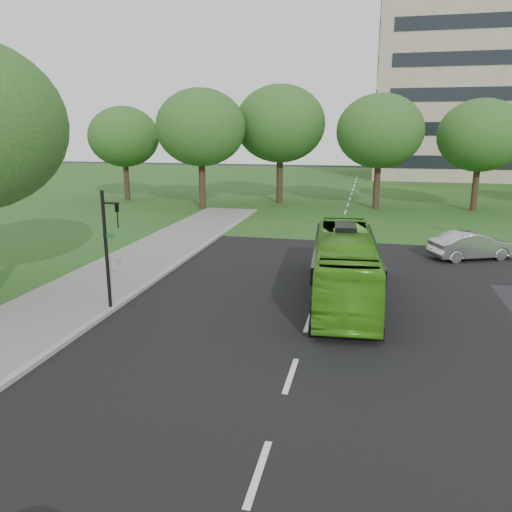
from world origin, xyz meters
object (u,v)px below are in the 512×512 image
Objects in this scene: traffic_light at (109,242)px; tree_park_b at (280,124)px; tree_park_f at (124,137)px; bus at (344,266)px; tree_park_c at (380,131)px; sedan at (472,245)px; tree_park_a at (201,128)px; tree_park_d at (481,136)px.

tree_park_b is at bearing 63.06° from traffic_light.
bus is at bearing -48.19° from tree_park_f.
tree_park_c is at bearing 45.85° from traffic_light.
traffic_light is (13.14, -27.04, -3.19)m from tree_park_f.
tree_park_f is at bearing 35.01° from sedan.
tree_park_a is 9.02m from tree_park_f.
traffic_light is at bearing -121.88° from tree_park_d.
tree_park_d is 1.04× the size of tree_park_f.
tree_park_c is 1.05× the size of tree_park_d.
tree_park_c is 22.54m from tree_park_f.
tree_park_d is at bearing 0.91° from tree_park_f.
tree_park_f is 0.92× the size of bus.
sedan is at bearing -34.68° from tree_park_a.
tree_park_d is (21.83, 3.60, -0.60)m from tree_park_a.
tree_park_c is at bearing -0.42° from tree_park_f.
tree_park_d reaches higher than sedan.
tree_park_a is 0.95× the size of tree_park_b.
tree_park_a reaches higher than tree_park_d.
bus is (7.04, -24.93, -5.59)m from tree_park_b.
tree_park_d is at bearing 33.25° from traffic_light.
tree_park_a is 1.05× the size of bus.
traffic_light is at bearing -161.84° from bus.
traffic_light is (-1.02, -28.27, -4.30)m from tree_park_b.
tree_park_f is at bearing -179.09° from tree_park_d.
tree_park_b is 2.32× the size of traffic_light.
tree_park_c is (14.12, 2.96, -0.28)m from tree_park_a.
tree_park_d is at bearing -34.71° from sedan.
tree_park_c is 17.54m from sedan.
bus is (-9.05, -24.18, -4.66)m from tree_park_d.
tree_park_b reaches higher than tree_park_d.
traffic_light is (4.72, -23.92, -3.98)m from tree_park_a.
tree_park_b reaches higher than bus.
tree_park_d is 26.24m from bus.
sedan is (27.21, -16.12, -5.06)m from tree_park_f.
tree_park_b reaches higher than traffic_light.
tree_park_b is at bearing 4.95° from tree_park_f.
tree_park_c reaches higher than traffic_light.
tree_park_a is at bearing 117.48° from bus.
traffic_light is at bearing 103.45° from sedan.
sedan is at bearing -73.66° from tree_park_c.
tree_park_b is 1.10× the size of tree_park_c.
tree_park_f is (-14.15, -1.23, -1.11)m from tree_park_b.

